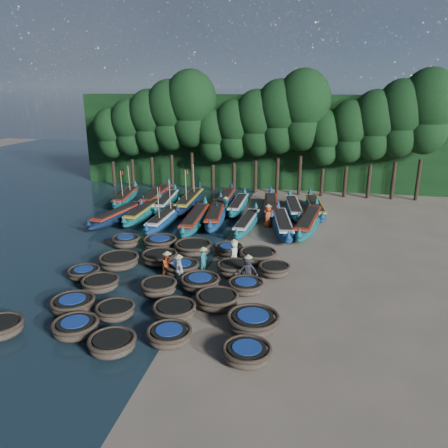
% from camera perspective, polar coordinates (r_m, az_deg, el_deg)
% --- Properties ---
extents(ground, '(120.00, 120.00, 0.00)m').
position_cam_1_polar(ground, '(28.01, -1.67, -5.21)').
color(ground, gray).
rests_on(ground, ground).
extents(foliage_wall, '(40.00, 3.00, 10.00)m').
position_cam_1_polar(foliage_wall, '(49.34, 4.64, 10.69)').
color(foliage_wall, black).
rests_on(foliage_wall, ground).
extents(coracle_0, '(2.53, 2.53, 0.75)m').
position_cam_1_polar(coracle_0, '(22.62, -27.15, -11.96)').
color(coracle_0, brown).
rests_on(coracle_0, ground).
extents(coracle_1, '(2.13, 2.13, 0.74)m').
position_cam_1_polar(coracle_1, '(21.34, -18.83, -12.66)').
color(coracle_1, brown).
rests_on(coracle_1, ground).
extents(coracle_2, '(2.24, 2.24, 0.73)m').
position_cam_1_polar(coracle_2, '(19.74, -14.39, -14.91)').
color(coracle_2, brown).
rests_on(coracle_2, ground).
extents(coracle_3, '(2.13, 2.13, 0.70)m').
position_cam_1_polar(coracle_3, '(19.91, -7.16, -14.19)').
color(coracle_3, brown).
rests_on(coracle_3, ground).
extents(coracle_4, '(2.10, 2.10, 0.69)m').
position_cam_1_polar(coracle_4, '(18.66, 3.00, -16.47)').
color(coracle_4, brown).
rests_on(coracle_4, ground).
extents(coracle_5, '(2.31, 2.31, 0.73)m').
position_cam_1_polar(coracle_5, '(23.46, -19.14, -9.85)').
color(coracle_5, brown).
rests_on(coracle_5, ground).
extents(coracle_6, '(2.32, 2.32, 0.69)m').
position_cam_1_polar(coracle_6, '(22.30, -14.03, -10.93)').
color(coracle_6, brown).
rests_on(coracle_6, ground).
extents(coracle_7, '(2.40, 2.40, 0.72)m').
position_cam_1_polar(coracle_7, '(21.80, -6.50, -11.14)').
color(coracle_7, brown).
rests_on(coracle_7, ground).
extents(coracle_8, '(2.39, 2.39, 0.75)m').
position_cam_1_polar(coracle_8, '(22.59, -0.93, -9.88)').
color(coracle_8, brown).
rests_on(coracle_8, ground).
extents(coracle_9, '(2.60, 2.60, 0.82)m').
position_cam_1_polar(coracle_9, '(20.66, 3.81, -12.58)').
color(coracle_9, brown).
rests_on(coracle_9, ground).
extents(coracle_10, '(2.18, 2.18, 0.63)m').
position_cam_1_polar(coracle_10, '(27.07, -17.83, -6.10)').
color(coracle_10, brown).
rests_on(coracle_10, ground).
extents(coracle_11, '(2.52, 2.52, 0.72)m').
position_cam_1_polar(coracle_11, '(25.29, -15.84, -7.49)').
color(coracle_11, brown).
rests_on(coracle_11, ground).
extents(coracle_12, '(2.01, 2.01, 0.81)m').
position_cam_1_polar(coracle_12, '(24.06, -8.53, -8.18)').
color(coracle_12, brown).
rests_on(coracle_12, ground).
extents(coracle_13, '(2.25, 2.25, 0.75)m').
position_cam_1_polar(coracle_13, '(24.49, -3.15, -7.60)').
color(coracle_13, brown).
rests_on(coracle_13, ground).
extents(coracle_14, '(2.42, 2.42, 0.70)m').
position_cam_1_polar(coracle_14, '(24.10, 2.85, -8.11)').
color(coracle_14, brown).
rests_on(coracle_14, ground).
extents(coracle_15, '(2.93, 2.93, 0.83)m').
position_cam_1_polar(coracle_15, '(27.92, -13.58, -4.74)').
color(coracle_15, brown).
rests_on(coracle_15, ground).
extents(coracle_16, '(2.67, 2.67, 0.77)m').
position_cam_1_polar(coracle_16, '(28.12, -8.42, -4.35)').
color(coracle_16, brown).
rests_on(coracle_16, ground).
extents(coracle_17, '(2.38, 2.38, 0.81)m').
position_cam_1_polar(coracle_17, '(26.30, -5.61, -5.74)').
color(coracle_17, brown).
rests_on(coracle_17, ground).
extents(coracle_18, '(2.36, 2.36, 0.80)m').
position_cam_1_polar(coracle_18, '(26.19, 1.25, -5.80)').
color(coracle_18, brown).
rests_on(coracle_18, ground).
extents(coracle_19, '(2.34, 2.34, 0.73)m').
position_cam_1_polar(coracle_19, '(26.26, 6.58, -5.94)').
color(coracle_19, brown).
rests_on(coracle_19, ground).
extents(coracle_20, '(2.36, 2.36, 0.79)m').
position_cam_1_polar(coracle_20, '(31.37, -12.70, -2.22)').
color(coracle_20, brown).
rests_on(coracle_20, ground).
extents(coracle_21, '(2.77, 2.77, 0.83)m').
position_cam_1_polar(coracle_21, '(30.60, -8.37, -2.43)').
color(coracle_21, brown).
rests_on(coracle_21, ground).
extents(coracle_22, '(3.06, 3.06, 0.84)m').
position_cam_1_polar(coracle_22, '(29.41, -4.05, -3.11)').
color(coracle_22, brown).
rests_on(coracle_22, ground).
extents(coracle_23, '(2.03, 2.03, 0.67)m').
position_cam_1_polar(coracle_23, '(29.32, 0.58, -3.32)').
color(coracle_23, brown).
rests_on(coracle_23, ground).
extents(coracle_24, '(2.68, 2.68, 0.80)m').
position_cam_1_polar(coracle_24, '(28.11, 4.44, -4.16)').
color(coracle_24, brown).
rests_on(coracle_24, ground).
extents(long_boat_1, '(2.78, 8.18, 1.46)m').
position_cam_1_polar(long_boat_1, '(37.54, -13.60, 1.15)').
color(long_boat_1, black).
rests_on(long_boat_1, ground).
extents(long_boat_2, '(1.51, 8.45, 1.49)m').
position_cam_1_polar(long_boat_2, '(38.02, -10.44, 1.58)').
color(long_boat_2, '#105A5F').
rests_on(long_boat_2, ground).
extents(long_boat_3, '(1.51, 8.29, 3.52)m').
position_cam_1_polar(long_boat_3, '(35.85, -7.76, 0.72)').
color(long_boat_3, navy).
rests_on(long_boat_3, ground).
extents(long_boat_4, '(1.95, 8.79, 1.55)m').
position_cam_1_polar(long_boat_4, '(35.20, -3.79, 0.58)').
color(long_boat_4, '#105A5F').
rests_on(long_boat_4, ground).
extents(long_boat_5, '(2.61, 9.05, 1.60)m').
position_cam_1_polar(long_boat_5, '(36.40, -1.08, 1.23)').
color(long_boat_5, navy).
rests_on(long_boat_5, ground).
extents(long_boat_6, '(1.79, 7.62, 1.34)m').
position_cam_1_polar(long_boat_6, '(34.55, 3.01, 0.14)').
color(long_boat_6, '#105A5F').
rests_on(long_boat_6, ground).
extents(long_boat_7, '(2.91, 8.44, 1.51)m').
position_cam_1_polar(long_boat_7, '(34.31, 7.64, -0.02)').
color(long_boat_7, navy).
rests_on(long_boat_7, ground).
extents(long_boat_8, '(2.80, 9.14, 1.62)m').
position_cam_1_polar(long_boat_8, '(34.91, 10.97, 0.20)').
color(long_boat_8, '#105A5F').
rests_on(long_boat_8, ground).
extents(long_boat_9, '(2.58, 7.97, 3.42)m').
position_cam_1_polar(long_boat_9, '(43.50, -12.68, 3.42)').
color(long_boat_9, '#105A5F').
rests_on(long_boat_9, ground).
extents(long_boat_10, '(1.95, 9.13, 1.61)m').
position_cam_1_polar(long_boat_10, '(42.94, -8.80, 3.56)').
color(long_boat_10, navy).
rests_on(long_boat_10, ground).
extents(long_boat_11, '(2.23, 8.25, 1.46)m').
position_cam_1_polar(long_boat_11, '(41.15, -7.55, 2.92)').
color(long_boat_11, '#105A5F').
rests_on(long_boat_11, ground).
extents(long_boat_12, '(1.94, 9.15, 3.89)m').
position_cam_1_polar(long_boat_12, '(40.85, -4.51, 3.00)').
color(long_boat_12, black).
rests_on(long_boat_12, ground).
extents(long_boat_13, '(1.82, 8.72, 1.53)m').
position_cam_1_polar(long_boat_13, '(41.17, 0.10, 3.13)').
color(long_boat_13, black).
rests_on(long_boat_13, ground).
extents(long_boat_14, '(1.39, 7.77, 1.37)m').
position_cam_1_polar(long_boat_14, '(39.75, 1.90, 2.50)').
color(long_boat_14, '#105A5F').
rests_on(long_boat_14, ground).
extents(long_boat_15, '(2.44, 8.77, 1.55)m').
position_cam_1_polar(long_boat_15, '(39.22, 6.15, 2.30)').
color(long_boat_15, navy).
rests_on(long_boat_15, ground).
extents(long_boat_16, '(2.59, 8.03, 1.43)m').
position_cam_1_polar(long_boat_16, '(39.08, 9.06, 2.05)').
color(long_boat_16, '#105A5F').
rests_on(long_boat_16, ground).
extents(long_boat_17, '(2.57, 8.30, 1.47)m').
position_cam_1_polar(long_boat_17, '(39.53, 11.83, 2.10)').
color(long_boat_17, navy).
rests_on(long_boat_17, ground).
extents(fisherman_0, '(0.63, 0.89, 1.89)m').
position_cam_1_polar(fisherman_0, '(27.37, 1.33, -3.73)').
color(fisherman_0, silver).
rests_on(fisherman_0, ground).
extents(fisherman_1, '(0.55, 0.67, 1.79)m').
position_cam_1_polar(fisherman_1, '(26.38, -2.72, -4.57)').
color(fisherman_1, '#1A6A6D').
rests_on(fisherman_1, ground).
extents(fisherman_2, '(0.95, 0.99, 1.81)m').
position_cam_1_polar(fisherman_2, '(25.86, -7.41, -5.29)').
color(fisherman_2, '#C3461A').
rests_on(fisherman_2, ground).
extents(fisherman_3, '(1.19, 0.75, 1.96)m').
position_cam_1_polar(fisherman_3, '(24.84, 3.15, -6.01)').
color(fisherman_3, black).
rests_on(fisherman_3, ground).
extents(fisherman_4, '(0.99, 1.01, 1.90)m').
position_cam_1_polar(fisherman_4, '(25.08, -5.90, -5.85)').
color(fisherman_4, silver).
rests_on(fisherman_4, ground).
extents(fisherman_5, '(0.84, 1.61, 1.86)m').
position_cam_1_polar(fisherman_5, '(37.94, 0.22, 2.31)').
color(fisherman_5, '#1A6A6D').
rests_on(fisherman_5, ground).
extents(fisherman_6, '(0.86, 1.02, 1.99)m').
position_cam_1_polar(fisherman_6, '(35.11, 5.77, 1.10)').
color(fisherman_6, '#C3461A').
rests_on(fisherman_6, ground).
extents(tree_0, '(3.68, 3.68, 8.68)m').
position_cam_1_polar(tree_0, '(50.44, -14.59, 11.46)').
color(tree_0, black).
rests_on(tree_0, ground).
extents(tree_1, '(4.09, 4.09, 9.65)m').
position_cam_1_polar(tree_1, '(49.42, -12.20, 12.30)').
color(tree_1, black).
rests_on(tree_1, ground).
extents(tree_2, '(4.51, 4.51, 10.63)m').
position_cam_1_polar(tree_2, '(48.49, -9.69, 13.15)').
color(tree_2, black).
rests_on(tree_2, ground).
extents(tree_3, '(4.92, 4.92, 11.60)m').
position_cam_1_polar(tree_3, '(47.67, -7.08, 14.00)').
color(tree_3, black).
rests_on(tree_3, ground).
extents(tree_4, '(5.34, 5.34, 12.58)m').
position_cam_1_polar(tree_4, '(46.96, -4.35, 14.85)').
color(tree_4, black).
rests_on(tree_4, ground).
extents(tree_5, '(3.68, 3.68, 8.68)m').
position_cam_1_polar(tree_5, '(46.59, -1.50, 11.54)').
color(tree_5, black).
rests_on(tree_5, ground).
extents(tree_6, '(4.09, 4.09, 9.65)m').
position_cam_1_polar(tree_6, '(46.06, 1.35, 12.32)').
color(tree_6, black).
rests_on(tree_6, ground).
extents(tree_7, '(4.51, 4.51, 10.63)m').
position_cam_1_polar(tree_7, '(45.65, 4.27, 13.08)').
color(tree_7, black).
rests_on(tree_7, ground).
extents(tree_8, '(4.92, 4.92, 11.60)m').
position_cam_1_polar(tree_8, '(45.36, 7.26, 13.82)').
color(tree_8, black).
rests_on(tree_8, ground).
extents(tree_9, '(5.34, 5.34, 12.58)m').
position_cam_1_polar(tree_9, '(45.20, 10.29, 14.53)').
color(tree_9, black).
rests_on(tree_9, ground).
extents(tree_10, '(3.68, 3.68, 8.68)m').
position_cam_1_polar(tree_10, '(45.40, 13.06, 10.95)').
color(tree_10, black).
rests_on(tree_10, ground).
extents(tree_11, '(4.09, 4.09, 9.65)m').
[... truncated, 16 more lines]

